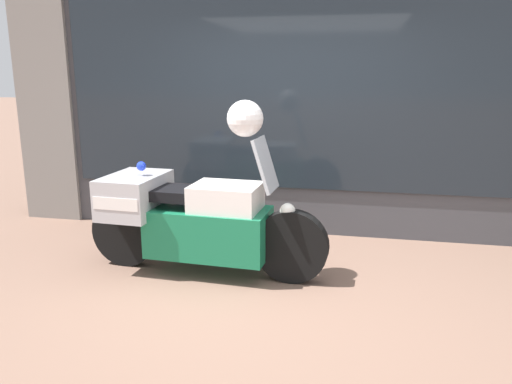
% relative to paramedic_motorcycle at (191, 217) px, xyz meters
% --- Properties ---
extents(ground_plane, '(60.00, 60.00, 0.00)m').
position_rel_paramedic_motorcycle_xyz_m(ground_plane, '(0.79, -0.44, -0.53)').
color(ground_plane, '#7A5B4C').
extents(shop_building, '(7.00, 0.55, 3.63)m').
position_rel_paramedic_motorcycle_xyz_m(shop_building, '(0.42, 1.56, 1.29)').
color(shop_building, '#424247').
rests_on(shop_building, ground).
extents(window_display, '(5.80, 0.30, 1.81)m').
position_rel_paramedic_motorcycle_xyz_m(window_display, '(1.08, 1.59, -0.09)').
color(window_display, slate).
rests_on(window_display, ground).
extents(paramedic_motorcycle, '(2.32, 0.77, 1.31)m').
position_rel_paramedic_motorcycle_xyz_m(paramedic_motorcycle, '(0.00, 0.00, 0.00)').
color(paramedic_motorcycle, black).
rests_on(paramedic_motorcycle, ground).
extents(white_helmet, '(0.32, 0.32, 0.32)m').
position_rel_paramedic_motorcycle_xyz_m(white_helmet, '(0.54, -0.03, 0.94)').
color(white_helmet, white).
rests_on(white_helmet, paramedic_motorcycle).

